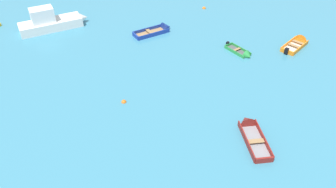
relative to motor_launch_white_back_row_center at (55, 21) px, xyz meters
The scene contains 7 objects.
motor_launch_white_back_row_center is the anchor object (origin of this frame).
rowboat_maroon_distant_center 22.92m from the motor_launch_white_back_row_center, 42.77° to the right, with size 1.64×4.07×1.12m.
rowboat_orange_far_back 24.23m from the motor_launch_white_back_row_center, ahead, with size 3.30×3.39×1.20m.
rowboat_deep_blue_midfield_right 10.84m from the motor_launch_white_back_row_center, ahead, with size 4.09×3.07×1.20m.
rowboat_green_far_left 19.16m from the motor_launch_white_back_row_center, 17.18° to the right, with size 2.38×2.80×0.89m.
mooring_buoy_trailing 14.70m from the motor_launch_white_back_row_center, 56.70° to the right, with size 0.38×0.38×0.38m, color orange.
mooring_buoy_between_boats_right 16.46m from the motor_launch_white_back_row_center, 16.33° to the left, with size 0.42×0.42×0.42m, color orange.
Camera 1 is at (-0.34, 0.63, 15.96)m, focal length 36.10 mm.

